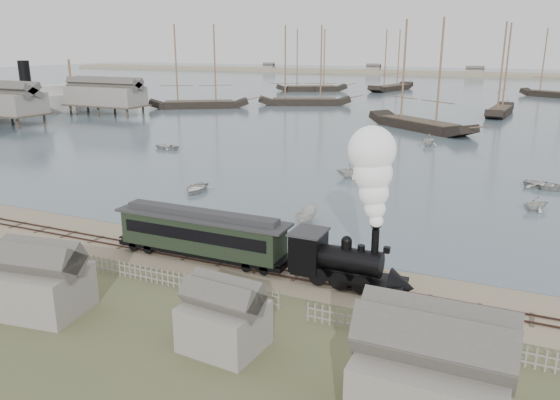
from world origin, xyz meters
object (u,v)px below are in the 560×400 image
at_px(locomotive, 364,220).
at_px(steamship, 26,87).
at_px(beached_dinghy, 306,262).
at_px(passenger_coach, 202,233).

distance_m(locomotive, steamship, 112.16).
relative_size(beached_dinghy, steamship, 0.07).
height_order(passenger_coach, steamship, steamship).
distance_m(passenger_coach, steamship, 101.99).
bearing_deg(beached_dinghy, passenger_coach, 129.21).
xyz_separation_m(locomotive, passenger_coach, (-12.25, 0.00, -2.67)).
bearing_deg(beached_dinghy, steamship, 82.89).
relative_size(locomotive, steamship, 0.19).
height_order(beached_dinghy, steamship, steamship).
distance_m(locomotive, passenger_coach, 12.53).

